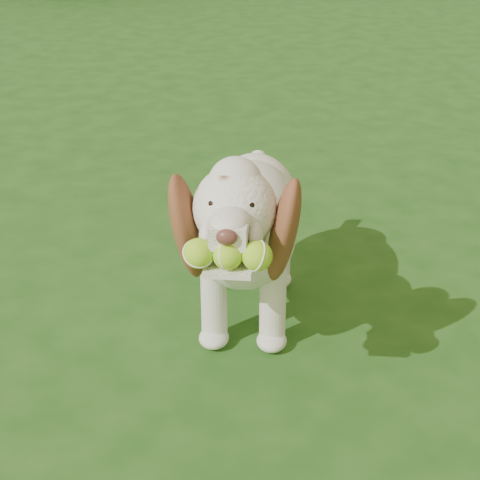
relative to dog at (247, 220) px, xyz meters
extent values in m
plane|color=#1D4714|center=(0.04, 0.44, -0.44)|extent=(80.00, 80.00, 0.00)
ellipsoid|color=silver|center=(0.03, 0.11, -0.04)|extent=(0.51, 0.76, 0.37)
ellipsoid|color=silver|center=(-0.04, -0.15, 0.00)|extent=(0.43, 0.43, 0.36)
ellipsoid|color=silver|center=(0.08, 0.34, -0.05)|extent=(0.39, 0.39, 0.33)
cylinder|color=silver|center=(-0.07, -0.28, 0.10)|extent=(0.25, 0.32, 0.28)
sphere|color=silver|center=(-0.10, -0.41, 0.23)|extent=(0.30, 0.30, 0.25)
sphere|color=silver|center=(-0.09, -0.39, 0.30)|extent=(0.20, 0.20, 0.16)
cube|color=silver|center=(-0.13, -0.55, 0.23)|extent=(0.14, 0.17, 0.07)
ellipsoid|color=#592D28|center=(-0.15, -0.62, 0.24)|extent=(0.07, 0.05, 0.05)
cube|color=silver|center=(-0.14, -0.56, 0.13)|extent=(0.17, 0.19, 0.02)
ellipsoid|color=brown|center=(-0.24, -0.37, 0.16)|extent=(0.19, 0.23, 0.39)
ellipsoid|color=brown|center=(0.05, -0.43, 0.16)|extent=(0.17, 0.26, 0.39)
cylinder|color=silver|center=(0.12, 0.49, -0.01)|extent=(0.10, 0.19, 0.14)
cylinder|color=silver|center=(-0.13, -0.10, -0.28)|extent=(0.11, 0.11, 0.31)
cylinder|color=silver|center=(0.07, -0.15, -0.28)|extent=(0.11, 0.11, 0.31)
cylinder|color=silver|center=(-0.02, 0.35, -0.28)|extent=(0.11, 0.11, 0.31)
cylinder|color=silver|center=(0.18, 0.30, -0.28)|extent=(0.11, 0.11, 0.31)
sphere|color=#B8EB24|center=(-0.23, -0.58, 0.18)|extent=(0.10, 0.10, 0.09)
sphere|color=#B8EB24|center=(-0.15, -0.60, 0.18)|extent=(0.10, 0.10, 0.09)
sphere|color=#B8EB24|center=(-0.07, -0.62, 0.18)|extent=(0.10, 0.10, 0.09)
camera|label=1|loc=(-0.40, -2.56, 1.20)|focal=60.00mm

